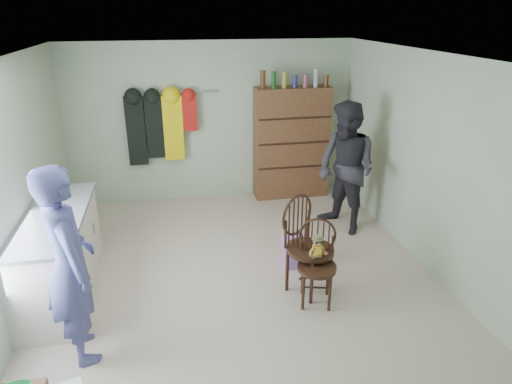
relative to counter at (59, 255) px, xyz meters
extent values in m
plane|color=beige|center=(1.95, 0.00, -0.47)|extent=(5.00, 5.00, 0.00)
plane|color=beige|center=(1.95, 2.50, 0.78)|extent=(4.50, 0.00, 4.50)
plane|color=beige|center=(-0.30, 0.00, 0.78)|extent=(0.00, 5.00, 5.00)
plane|color=beige|center=(4.20, 0.00, 0.78)|extent=(0.00, 5.00, 5.00)
plane|color=white|center=(1.95, 0.00, 2.03)|extent=(5.00, 5.00, 0.00)
cube|color=silver|center=(0.00, 0.00, -0.02)|extent=(0.60, 1.80, 0.90)
cube|color=slate|center=(0.00, 0.00, 0.45)|extent=(0.64, 1.86, 0.04)
cylinder|color=#99999E|center=(0.31, -0.45, 0.07)|extent=(0.02, 0.02, 0.14)
cylinder|color=#99999E|center=(0.31, 0.45, 0.07)|extent=(0.02, 0.02, 0.14)
cylinder|color=#3B2114|center=(2.67, -0.72, -0.04)|extent=(0.50, 0.50, 0.04)
cylinder|color=#3B2114|center=(2.50, -0.81, -0.27)|extent=(0.03, 0.03, 0.41)
cylinder|color=#3B2114|center=(2.76, -0.88, -0.27)|extent=(0.03, 0.03, 0.41)
cylinder|color=#3B2114|center=(2.57, -0.54, -0.27)|extent=(0.03, 0.03, 0.41)
cylinder|color=#3B2114|center=(2.84, -0.61, -0.27)|extent=(0.03, 0.03, 0.41)
torus|color=#3B2114|center=(2.71, -0.56, 0.25)|extent=(0.39, 0.13, 0.40)
cylinder|color=#3B2114|center=(2.55, -0.52, 0.11)|extent=(0.03, 0.03, 0.27)
cylinder|color=#3B2114|center=(2.86, -0.61, 0.11)|extent=(0.03, 0.03, 0.27)
cylinder|color=yellow|center=(2.67, -0.70, 0.16)|extent=(0.11, 0.11, 0.10)
cylinder|color=#475128|center=(2.67, -0.70, 0.06)|extent=(0.06, 0.06, 0.16)
sphere|color=#9E7042|center=(2.67, -0.70, 0.25)|extent=(0.10, 0.10, 0.10)
cylinder|color=#475128|center=(2.67, -0.70, 0.30)|extent=(0.08, 0.08, 0.03)
cube|color=black|center=(2.67, -0.74, 0.26)|extent=(0.07, 0.01, 0.02)
cylinder|color=#3B2114|center=(2.66, -0.49, 0.04)|extent=(0.68, 0.68, 0.05)
cylinder|color=#3B2114|center=(2.61, -0.72, -0.23)|extent=(0.04, 0.04, 0.49)
cylinder|color=#3B2114|center=(2.89, -0.54, -0.23)|extent=(0.04, 0.04, 0.49)
cylinder|color=#3B2114|center=(2.42, -0.44, -0.23)|extent=(0.04, 0.04, 0.49)
cylinder|color=#3B2114|center=(2.70, -0.26, -0.23)|extent=(0.04, 0.04, 0.49)
torus|color=#3B2114|center=(2.55, -0.33, 0.40)|extent=(0.41, 0.29, 0.48)
cylinder|color=#3B2114|center=(2.39, -0.45, 0.23)|extent=(0.03, 0.03, 0.33)
cylinder|color=#3B2114|center=(2.72, -0.23, 0.23)|extent=(0.03, 0.03, 0.33)
cube|color=#E572C5|center=(2.69, 0.08, -0.29)|extent=(0.36, 0.29, 0.36)
imported|color=#484B84|center=(0.35, -1.03, 0.43)|extent=(0.66, 0.78, 1.81)
imported|color=#2D2B33|center=(3.59, 0.90, 0.44)|extent=(0.99, 1.09, 1.82)
cube|color=brown|center=(3.20, 2.30, 0.43)|extent=(1.20, 0.38, 1.80)
cube|color=#3B2114|center=(3.20, 2.11, 0.08)|extent=(1.16, 0.02, 0.03)
cube|color=#3B2114|center=(3.20, 2.11, 0.48)|extent=(1.16, 0.02, 0.03)
cube|color=#3B2114|center=(3.20, 2.11, 0.88)|extent=(1.16, 0.02, 0.03)
cylinder|color=#592D14|center=(2.70, 2.20, 1.47)|extent=(0.08, 0.08, 0.27)
cylinder|color=#19591E|center=(2.87, 2.20, 1.46)|extent=(0.07, 0.07, 0.26)
cylinder|color=#A59933|center=(3.03, 2.20, 1.45)|extent=(0.07, 0.07, 0.25)
cylinder|color=navy|center=(3.20, 2.20, 1.42)|extent=(0.08, 0.08, 0.19)
cylinder|color=#8C3F59|center=(3.37, 2.20, 1.43)|extent=(0.09, 0.09, 0.20)
cylinder|color=#B2B2B7|center=(3.53, 2.20, 1.47)|extent=(0.07, 0.07, 0.27)
cylinder|color=#592D14|center=(3.70, 2.20, 1.42)|extent=(0.08, 0.08, 0.18)
cylinder|color=#99999E|center=(1.55, 2.44, 1.28)|extent=(1.00, 0.02, 0.02)
cube|color=black|center=(0.77, 2.38, 0.72)|extent=(0.28, 0.10, 1.05)
cube|color=black|center=(1.05, 2.38, 0.77)|extent=(0.26, 0.10, 0.95)
cube|color=yellow|center=(1.33, 2.38, 0.75)|extent=(0.30, 0.10, 1.00)
cube|color=red|center=(1.59, 2.38, 0.97)|extent=(0.22, 0.10, 0.55)
camera|label=1|loc=(1.25, -4.62, 2.46)|focal=32.00mm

